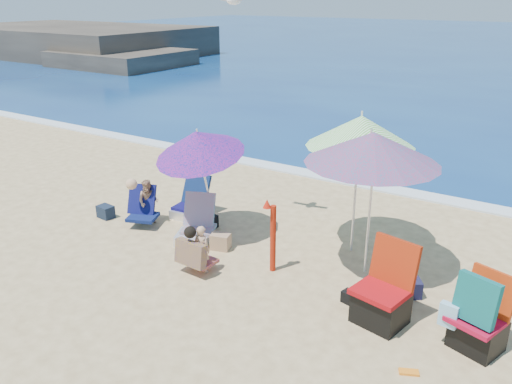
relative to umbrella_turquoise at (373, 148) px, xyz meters
The scene contains 20 objects.
ground 2.82m from the umbrella_turquoise, 134.08° to the right, with size 120.00×120.00×0.00m.
foam 4.38m from the umbrella_turquoise, 110.89° to the left, with size 120.00×0.50×0.04m.
headland 34.05m from the umbrella_turquoise, 147.48° to the left, with size 20.50×11.50×2.60m.
umbrella_turquoise is the anchor object (origin of this frame).
umbrella_striped 0.81m from the umbrella_turquoise, 123.72° to the left, with size 2.21×2.21×2.31m.
umbrella_blue 2.91m from the umbrella_turquoise, behind, with size 1.58×1.64×2.09m.
furled_umbrella 1.94m from the umbrella_turquoise, 147.08° to the right, with size 0.19×0.20×1.20m.
chair_navy 4.03m from the umbrella_turquoise, behind, with size 0.61×0.75×0.78m.
chair_rainbow 3.42m from the umbrella_turquoise, 168.86° to the right, with size 0.76×0.91×0.78m.
camp_chair_left 2.13m from the umbrella_turquoise, 58.57° to the right, with size 0.76×0.78×1.11m.
camp_chair_right 2.68m from the umbrella_turquoise, 30.44° to the right, with size 0.79×0.75×1.04m.
person_center 3.03m from the umbrella_turquoise, 145.98° to the right, with size 0.54×0.49×0.78m.
person_left 4.40m from the umbrella_turquoise, behind, with size 0.75×0.72×0.94m.
bag_navy_a 5.33m from the umbrella_turquoise, behind, with size 0.33×0.25×0.24m.
bag_black_a 3.54m from the umbrella_turquoise, behind, with size 0.36×0.28×0.24m.
bag_tan 3.01m from the umbrella_turquoise, 165.14° to the right, with size 0.36×0.30×0.27m.
bag_navy_b 2.06m from the umbrella_turquoise, 23.31° to the right, with size 0.42×0.40×0.26m.
bag_black_b 2.14m from the umbrella_turquoise, 78.60° to the right, with size 0.25×0.20×0.17m.
orange_item 3.07m from the umbrella_turquoise, 55.71° to the right, with size 0.24×0.18×0.03m.
seagull 3.32m from the umbrella_turquoise, behind, with size 0.74×0.36×0.13m.
Camera 1 is at (3.82, -5.46, 4.04)m, focal length 36.33 mm.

